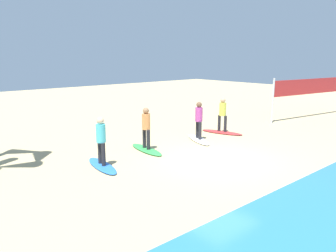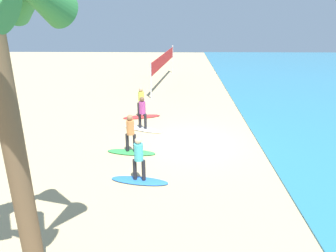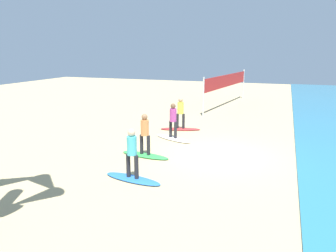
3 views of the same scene
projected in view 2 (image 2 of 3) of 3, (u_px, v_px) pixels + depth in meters
ground_plane at (193, 143)px, 14.70m from camera, size 60.00×60.00×0.00m
surfboard_red at (142, 117)px, 18.03m from camera, size 1.10×2.17×0.09m
surfer_red at (141, 100)px, 17.68m from camera, size 0.32×0.45×1.64m
surfboard_white at (143, 129)px, 16.24m from camera, size 1.38×2.14×0.09m
surfer_white at (142, 110)px, 15.89m from camera, size 0.32×0.43×1.64m
surfboard_green at (131, 152)px, 13.68m from camera, size 0.83×2.16×0.09m
surfer_green at (130, 131)px, 13.33m from camera, size 0.32×0.46×1.64m
surfboard_blue at (140, 181)px, 11.46m from camera, size 0.89×2.16×0.09m
surfer_blue at (139, 156)px, 11.11m from camera, size 0.32×0.46×1.64m
volleyball_net at (163, 61)px, 25.26m from camera, size 8.99×1.48×2.50m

